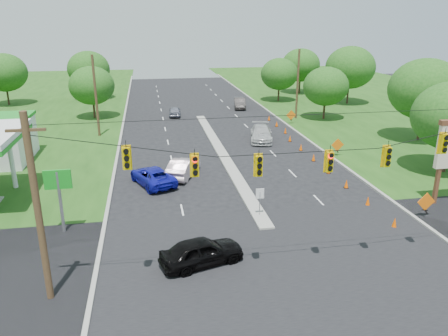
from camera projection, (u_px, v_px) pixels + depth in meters
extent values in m
plane|color=black|center=(287.00, 264.00, 23.63)|extent=(160.00, 160.00, 0.00)
cube|color=black|center=(287.00, 264.00, 23.63)|extent=(160.00, 14.00, 0.02)
cube|color=gray|center=(121.00, 135.00, 49.91)|extent=(0.25, 110.00, 0.16)
cube|color=gray|center=(290.00, 128.00, 53.26)|extent=(0.25, 110.00, 0.16)
cube|color=gray|center=(221.00, 153.00, 43.20)|extent=(1.00, 34.00, 0.18)
cylinder|color=gray|center=(260.00, 205.00, 28.93)|extent=(0.06, 0.06, 1.80)
cube|color=white|center=(260.00, 194.00, 28.67)|extent=(0.55, 0.04, 0.70)
cylinder|color=#422D1C|center=(38.00, 212.00, 19.25)|extent=(0.32, 0.32, 9.00)
cube|color=#422D1C|center=(26.00, 130.00, 18.06)|extent=(1.60, 0.12, 0.12)
cylinder|color=black|center=(301.00, 144.00, 20.43)|extent=(24.00, 0.04, 0.04)
cube|color=#FFCC03|center=(127.00, 158.00, 19.19)|extent=(0.34, 0.24, 1.00)
cube|color=#FFCC03|center=(195.00, 166.00, 19.86)|extent=(0.34, 0.24, 1.00)
cube|color=#FFCC03|center=(259.00, 166.00, 20.41)|extent=(0.34, 0.24, 1.00)
cube|color=#FFCC03|center=(329.00, 162.00, 20.99)|extent=(0.34, 0.24, 1.00)
cube|color=#FFCC03|center=(387.00, 157.00, 21.46)|extent=(0.34, 0.24, 1.00)
cube|color=#FFCC03|center=(443.00, 144.00, 21.79)|extent=(0.34, 0.24, 1.00)
cylinder|color=#422D1C|center=(96.00, 97.00, 48.06)|extent=(0.28, 0.28, 9.00)
cylinder|color=#422D1C|center=(298.00, 85.00, 56.86)|extent=(0.28, 0.28, 9.00)
cylinder|color=gray|center=(61.00, 203.00, 26.50)|extent=(0.20, 0.20, 4.00)
cube|color=#138F1D|center=(58.00, 179.00, 26.02)|extent=(1.60, 0.15, 1.20)
cylinder|color=white|center=(11.00, 159.00, 33.47)|extent=(0.36, 0.36, 4.80)
cube|color=#59331E|center=(438.00, 175.00, 30.64)|extent=(0.25, 0.25, 4.40)
cone|color=#F95300|center=(395.00, 222.00, 27.64)|extent=(0.32, 0.32, 0.70)
cone|color=#F95300|center=(368.00, 201.00, 30.90)|extent=(0.32, 0.32, 0.70)
cone|color=#F95300|center=(346.00, 184.00, 34.17)|extent=(0.32, 0.32, 0.70)
cone|color=#F95300|center=(329.00, 169.00, 37.43)|extent=(0.32, 0.32, 0.70)
cone|color=#F95300|center=(314.00, 157.00, 40.69)|extent=(0.32, 0.32, 0.70)
cone|color=#F95300|center=(301.00, 147.00, 43.95)|extent=(0.32, 0.32, 0.70)
cone|color=#F95300|center=(290.00, 138.00, 47.21)|extent=(0.32, 0.32, 0.70)
cone|color=#F95300|center=(285.00, 130.00, 50.57)|extent=(0.32, 0.32, 0.70)
cone|color=#F95300|center=(277.00, 124.00, 53.84)|extent=(0.32, 0.32, 0.70)
cone|color=#F95300|center=(269.00, 118.00, 57.10)|extent=(0.32, 0.32, 0.70)
cube|color=black|center=(425.00, 210.00, 28.96)|extent=(0.06, 0.58, 0.26)
cube|color=black|center=(425.00, 210.00, 28.96)|extent=(0.06, 0.58, 0.26)
cube|color=orange|center=(426.00, 202.00, 28.77)|extent=(1.27, 0.05, 1.27)
cube|color=black|center=(337.00, 151.00, 42.01)|extent=(0.06, 0.58, 0.26)
cube|color=black|center=(337.00, 151.00, 42.01)|extent=(0.06, 0.58, 0.26)
cube|color=orange|center=(338.00, 145.00, 41.82)|extent=(1.27, 0.05, 1.27)
cube|color=black|center=(291.00, 120.00, 55.06)|extent=(0.06, 0.58, 0.26)
cube|color=black|center=(291.00, 120.00, 55.06)|extent=(0.06, 0.58, 0.26)
cube|color=orange|center=(291.00, 115.00, 54.86)|extent=(1.27, 0.05, 1.27)
cylinder|color=black|center=(8.00, 96.00, 66.99)|extent=(0.28, 0.28, 2.88)
ellipsoid|color=#194C14|center=(4.00, 73.00, 65.85)|extent=(6.72, 6.72, 5.76)
cylinder|color=black|center=(94.00, 109.00, 58.18)|extent=(0.28, 0.28, 2.52)
ellipsoid|color=#194C14|center=(92.00, 86.00, 57.19)|extent=(5.88, 5.88, 5.04)
cylinder|color=black|center=(91.00, 91.00, 71.77)|extent=(0.28, 0.28, 2.88)
ellipsoid|color=#194C14|center=(89.00, 69.00, 70.63)|extent=(6.72, 6.72, 5.76)
cylinder|color=black|center=(446.00, 156.00, 37.32)|extent=(0.28, 0.28, 2.88)
cylinder|color=black|center=(420.00, 126.00, 47.25)|extent=(0.28, 0.28, 3.24)
ellipsoid|color=#194C14|center=(425.00, 89.00, 45.97)|extent=(7.56, 7.56, 6.48)
cylinder|color=black|center=(324.00, 110.00, 57.55)|extent=(0.28, 0.28, 2.52)
ellipsoid|color=#194C14|center=(326.00, 86.00, 56.56)|extent=(5.88, 5.88, 5.04)
cylinder|color=black|center=(348.00, 93.00, 68.08)|extent=(0.28, 0.28, 3.24)
ellipsoid|color=#194C14|center=(350.00, 67.00, 66.80)|extent=(7.56, 7.56, 6.48)
cylinder|color=black|center=(300.00, 85.00, 77.73)|extent=(0.28, 0.28, 2.88)
ellipsoid|color=#194C14|center=(301.00, 65.00, 76.59)|extent=(6.72, 6.72, 5.76)
cylinder|color=black|center=(279.00, 93.00, 70.27)|extent=(0.28, 0.28, 2.52)
ellipsoid|color=#194C14|center=(279.00, 74.00, 69.28)|extent=(5.88, 5.88, 5.04)
imported|color=black|center=(202.00, 252.00, 23.34)|extent=(4.88, 3.06, 1.55)
imported|color=#BEA6AC|center=(183.00, 167.00, 36.61)|extent=(3.41, 5.06, 1.58)
imported|color=#1214A2|center=(153.00, 176.00, 34.80)|extent=(4.08, 5.59, 1.41)
imported|color=#B5B5B5|center=(261.00, 133.00, 47.44)|extent=(3.42, 5.91, 1.61)
imported|color=slate|center=(175.00, 111.00, 59.53)|extent=(1.87, 3.97, 1.31)
imported|color=#302D2C|center=(240.00, 103.00, 64.88)|extent=(2.40, 4.90, 1.55)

